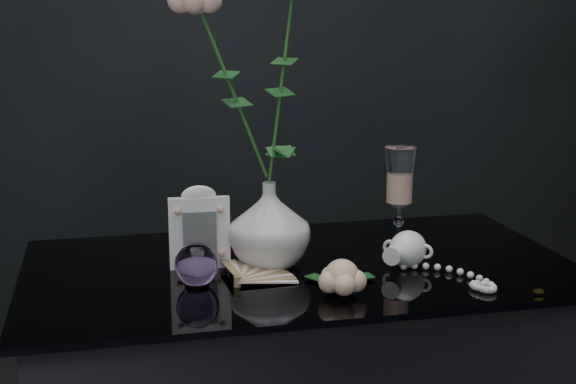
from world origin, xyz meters
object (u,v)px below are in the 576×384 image
object	(u,v)px
vase	(269,225)
wine_glass	(399,199)
picture_frame	(199,227)
loose_rose	(342,277)
paperweight	(197,264)
pearl_jar	(408,247)

from	to	relation	value
vase	wine_glass	size ratio (longest dim) A/B	0.77
picture_frame	loose_rose	size ratio (longest dim) A/B	0.87
vase	wine_glass	xyz separation A→B (m)	(0.28, 0.04, 0.02)
vase	paperweight	world-z (taller)	vase
vase	wine_glass	distance (m)	0.28
pearl_jar	paperweight	bearing A→B (deg)	-138.22
vase	loose_rose	bearing A→B (deg)	-64.39
loose_rose	pearl_jar	size ratio (longest dim) A/B	0.73
picture_frame	loose_rose	world-z (taller)	picture_frame
picture_frame	loose_rose	bearing A→B (deg)	-38.98
vase	pearl_jar	distance (m)	0.27
loose_rose	paperweight	bearing A→B (deg)	-178.84
vase	picture_frame	size ratio (longest dim) A/B	1.02
wine_glass	pearl_jar	distance (m)	0.13
vase	picture_frame	xyz separation A→B (m)	(-0.13, 0.02, -0.00)
vase	loose_rose	world-z (taller)	vase
vase	pearl_jar	size ratio (longest dim) A/B	0.64
picture_frame	paperweight	bearing A→B (deg)	-96.31
picture_frame	pearl_jar	bearing A→B (deg)	-7.65
vase	paperweight	distance (m)	0.18
vase	paperweight	size ratio (longest dim) A/B	2.08
paperweight	loose_rose	bearing A→B (deg)	-23.23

